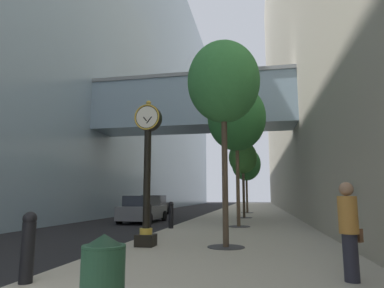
% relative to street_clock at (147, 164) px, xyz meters
% --- Properties ---
extents(ground_plane, '(110.00, 110.00, 0.00)m').
position_rel_street_clock_xyz_m(ground_plane, '(-0.88, 19.50, -2.62)').
color(ground_plane, black).
rests_on(ground_plane, ground).
extents(sidewalk_right, '(6.77, 80.00, 0.14)m').
position_rel_street_clock_xyz_m(sidewalk_right, '(2.51, 22.50, -2.55)').
color(sidewalk_right, '#ADA593').
rests_on(sidewalk_right, ground).
extents(building_block_left, '(22.83, 80.00, 34.86)m').
position_rel_street_clock_xyz_m(building_block_left, '(-12.07, 22.43, 14.75)').
color(building_block_left, '#849EB2').
rests_on(building_block_left, ground).
extents(building_block_right, '(9.00, 80.00, 41.36)m').
position_rel_street_clock_xyz_m(building_block_right, '(10.39, 22.50, 18.06)').
color(building_block_right, '#A89E89').
rests_on(building_block_right, ground).
extents(street_clock, '(0.84, 0.55, 4.51)m').
position_rel_street_clock_xyz_m(street_clock, '(0.00, 0.00, 0.00)').
color(street_clock, black).
rests_on(street_clock, sidewalk_right).
extents(bollard_nearest, '(0.24, 0.24, 1.22)m').
position_rel_street_clock_xyz_m(bollard_nearest, '(-0.66, -4.47, -1.84)').
color(bollard_nearest, black).
rests_on(bollard_nearest, sidewalk_right).
extents(bollard_third, '(0.24, 0.24, 1.22)m').
position_rel_street_clock_xyz_m(bollard_third, '(-0.66, 2.17, -1.84)').
color(bollard_third, black).
rests_on(bollard_third, sidewalk_right).
extents(bollard_fourth, '(0.24, 0.24, 1.22)m').
position_rel_street_clock_xyz_m(bollard_fourth, '(-0.66, 5.49, -1.84)').
color(bollard_fourth, black).
rests_on(bollard_fourth, sidewalk_right).
extents(street_tree_near, '(2.28, 2.28, 6.38)m').
position_rel_street_clock_xyz_m(street_tree_near, '(2.39, 0.26, 2.55)').
color(street_tree_near, '#333335').
rests_on(street_tree_near, sidewalk_right).
extents(street_tree_mid_near, '(2.97, 2.97, 7.15)m').
position_rel_street_clock_xyz_m(street_tree_mid_near, '(2.39, 6.92, 2.95)').
color(street_tree_mid_near, '#333335').
rests_on(street_tree_mid_near, sidewalk_right).
extents(street_tree_mid_far, '(1.96, 1.96, 5.27)m').
position_rel_street_clock_xyz_m(street_tree_mid_far, '(2.39, 13.58, 1.62)').
color(street_tree_mid_far, '#333335').
rests_on(street_tree_mid_far, sidewalk_right).
extents(street_tree_far, '(2.57, 2.57, 5.76)m').
position_rel_street_clock_xyz_m(street_tree_far, '(2.39, 20.24, 1.79)').
color(street_tree_far, '#333335').
rests_on(street_tree_far, sidewalk_right).
extents(trash_bin, '(0.53, 0.53, 1.05)m').
position_rel_street_clock_xyz_m(trash_bin, '(1.52, -6.01, -1.94)').
color(trash_bin, '#234C33').
rests_on(trash_bin, sidewalk_right).
extents(pedestrian_walking, '(0.51, 0.51, 1.75)m').
position_rel_street_clock_xyz_m(pedestrian_walking, '(4.95, -3.27, -1.55)').
color(pedestrian_walking, '#23232D').
rests_on(pedestrian_walking, sidewalk_right).
extents(car_grey_near, '(2.05, 4.49, 1.63)m').
position_rel_street_clock_xyz_m(car_grey_near, '(-3.67, 10.17, -1.82)').
color(car_grey_near, slate).
rests_on(car_grey_near, ground).
extents(car_black_mid, '(2.04, 4.22, 1.66)m').
position_rel_street_clock_xyz_m(car_black_mid, '(-5.23, 17.48, -1.81)').
color(car_black_mid, black).
rests_on(car_black_mid, ground).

